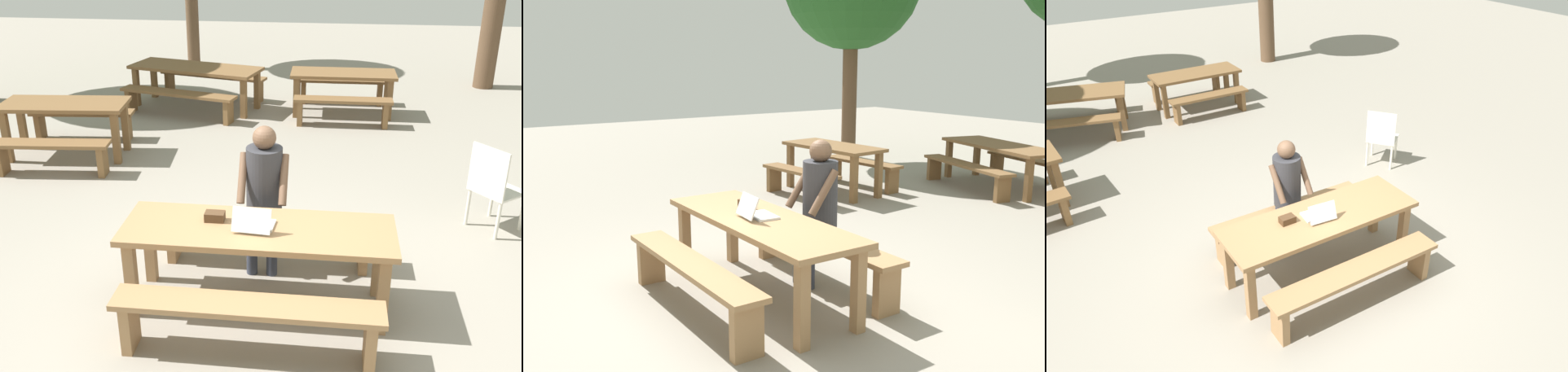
% 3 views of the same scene
% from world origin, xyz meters
% --- Properties ---
extents(ground_plane, '(30.00, 30.00, 0.00)m').
position_xyz_m(ground_plane, '(0.00, 0.00, 0.00)').
color(ground_plane, gray).
extents(picnic_table_front, '(2.18, 0.73, 0.73)m').
position_xyz_m(picnic_table_front, '(0.00, 0.00, 0.62)').
color(picnic_table_front, '#9E754C').
rests_on(picnic_table_front, ground).
extents(bench_near, '(1.97, 0.30, 0.46)m').
position_xyz_m(bench_near, '(0.00, -0.66, 0.35)').
color(bench_near, '#9E754C').
rests_on(bench_near, ground).
extents(bench_far, '(1.97, 0.30, 0.46)m').
position_xyz_m(bench_far, '(0.00, 0.66, 0.35)').
color(bench_far, '#9E754C').
rests_on(bench_far, ground).
extents(laptop, '(0.33, 0.31, 0.21)m').
position_xyz_m(laptop, '(-0.03, -0.02, 0.78)').
color(laptop, white).
rests_on(laptop, picnic_table_front).
extents(small_pouch, '(0.16, 0.11, 0.07)m').
position_xyz_m(small_pouch, '(-0.36, 0.08, 0.76)').
color(small_pouch, '#4C331E').
rests_on(small_pouch, picnic_table_front).
extents(person_seated, '(0.43, 0.42, 1.35)m').
position_xyz_m(person_seated, '(-0.03, 0.63, 0.80)').
color(person_seated, '#333847').
rests_on(person_seated, ground).
extents(plastic_chair, '(0.62, 0.62, 0.93)m').
position_xyz_m(plastic_chair, '(2.21, 1.61, 0.49)').
color(plastic_chair, silver).
rests_on(plastic_chair, ground).
extents(picnic_table_mid, '(2.32, 1.32, 0.70)m').
position_xyz_m(picnic_table_mid, '(-1.75, 5.65, 0.61)').
color(picnic_table_mid, brown).
rests_on(picnic_table_mid, ground).
extents(bench_mid_south, '(1.99, 0.79, 0.43)m').
position_xyz_m(bench_mid_south, '(-1.92, 5.02, 0.33)').
color(bench_mid_south, brown).
rests_on(bench_mid_south, ground).
extents(bench_mid_north, '(1.99, 0.79, 0.43)m').
position_xyz_m(bench_mid_north, '(-1.59, 6.28, 0.33)').
color(bench_mid_north, brown).
rests_on(bench_mid_north, ground).
extents(picnic_table_distant, '(1.69, 0.71, 0.70)m').
position_xyz_m(picnic_table_distant, '(0.71, 5.52, 0.59)').
color(picnic_table_distant, brown).
rests_on(picnic_table_distant, ground).
extents(bench_distant_south, '(1.52, 0.31, 0.44)m').
position_xyz_m(bench_distant_south, '(0.72, 4.89, 0.32)').
color(bench_distant_south, brown).
rests_on(bench_distant_south, ground).
extents(bench_distant_north, '(1.52, 0.31, 0.44)m').
position_xyz_m(bench_distant_north, '(0.71, 6.14, 0.32)').
color(bench_distant_north, brown).
rests_on(bench_distant_north, ground).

